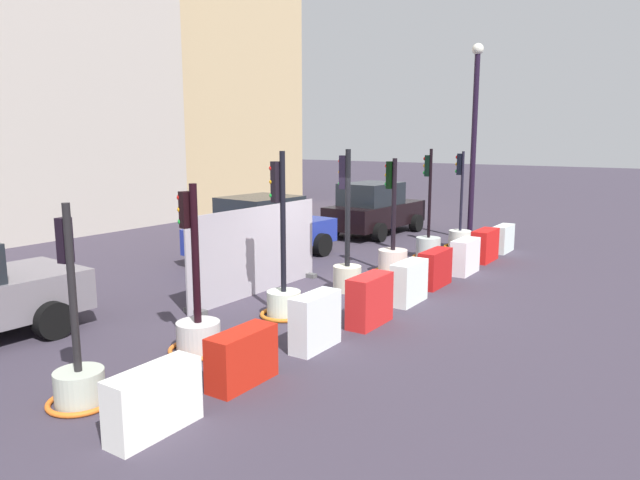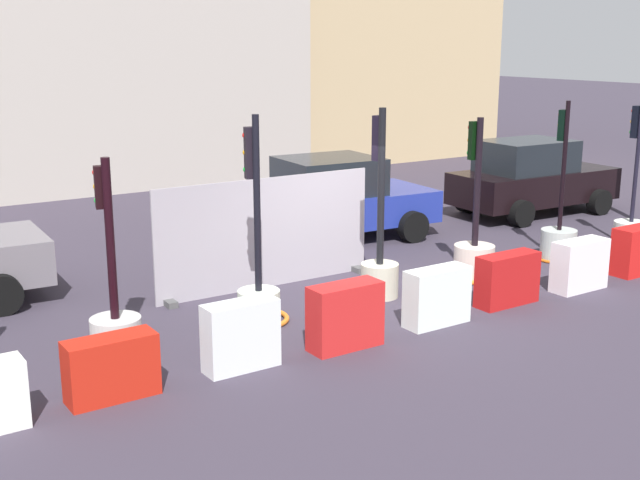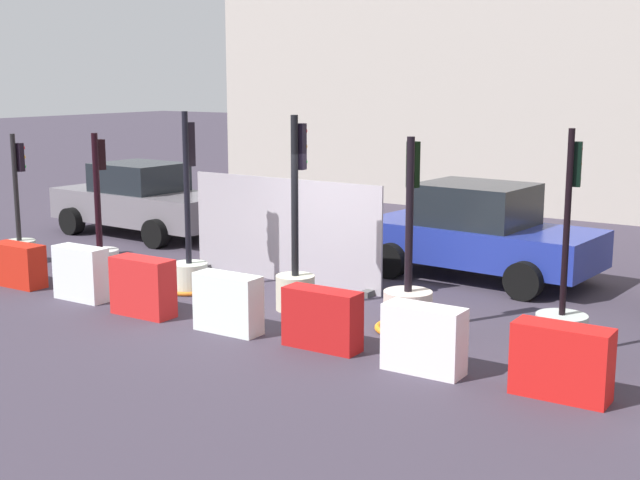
% 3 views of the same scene
% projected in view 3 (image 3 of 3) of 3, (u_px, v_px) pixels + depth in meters
% --- Properties ---
extents(ground_plane, '(120.00, 120.00, 0.00)m').
position_uv_depth(ground_plane, '(279.00, 312.00, 13.65)').
color(ground_plane, '#39323F').
extents(traffic_light_0, '(0.85, 0.85, 2.58)m').
position_uv_depth(traffic_light_0, '(20.00, 243.00, 17.22)').
color(traffic_light_0, '#ACB3A3').
rests_on(traffic_light_0, ground_plane).
extents(traffic_light_1, '(0.97, 0.97, 2.67)m').
position_uv_depth(traffic_light_1, '(100.00, 252.00, 16.14)').
color(traffic_light_1, beige).
rests_on(traffic_light_1, ground_plane).
extents(traffic_light_2, '(0.92, 0.92, 3.11)m').
position_uv_depth(traffic_light_2, '(189.00, 263.00, 14.94)').
color(traffic_light_2, silver).
rests_on(traffic_light_2, ground_plane).
extents(traffic_light_3, '(0.62, 0.62, 3.10)m').
position_uv_depth(traffic_light_3, '(296.00, 271.00, 13.68)').
color(traffic_light_3, '#BCB8A0').
rests_on(traffic_light_3, ground_plane).
extents(traffic_light_4, '(0.97, 0.97, 2.85)m').
position_uv_depth(traffic_light_4, '(408.00, 302.00, 12.55)').
color(traffic_light_4, beige).
rests_on(traffic_light_4, ground_plane).
extents(traffic_light_5, '(0.86, 0.86, 3.04)m').
position_uv_depth(traffic_light_5, '(562.00, 324.00, 11.38)').
color(traffic_light_5, '#ACB5B0').
rests_on(traffic_light_5, ground_plane).
extents(construction_barrier_1, '(1.08, 0.43, 0.76)m').
position_uv_depth(construction_barrier_1, '(18.00, 265.00, 15.27)').
color(construction_barrier_1, red).
rests_on(construction_barrier_1, ground_plane).
extents(construction_barrier_2, '(0.99, 0.38, 0.91)m').
position_uv_depth(construction_barrier_2, '(81.00, 273.00, 14.31)').
color(construction_barrier_2, silver).
rests_on(construction_barrier_2, ground_plane).
extents(construction_barrier_3, '(1.05, 0.43, 0.91)m').
position_uv_depth(construction_barrier_3, '(143.00, 287.00, 13.37)').
color(construction_barrier_3, red).
rests_on(construction_barrier_3, ground_plane).
extents(construction_barrier_4, '(1.04, 0.40, 0.86)m').
position_uv_depth(construction_barrier_4, '(228.00, 303.00, 12.50)').
color(construction_barrier_4, silver).
rests_on(construction_barrier_4, ground_plane).
extents(construction_barrier_5, '(1.11, 0.40, 0.83)m').
position_uv_depth(construction_barrier_5, '(322.00, 319.00, 11.74)').
color(construction_barrier_5, '#B31515').
rests_on(construction_barrier_5, ground_plane).
extents(construction_barrier_6, '(1.04, 0.42, 0.86)m').
position_uv_depth(construction_barrier_6, '(424.00, 339.00, 10.79)').
color(construction_barrier_6, silver).
rests_on(construction_barrier_6, ground_plane).
extents(construction_barrier_7, '(1.13, 0.45, 0.87)m').
position_uv_depth(construction_barrier_7, '(562.00, 362.00, 9.92)').
color(construction_barrier_7, red).
rests_on(construction_barrier_7, ground_plane).
extents(car_grey_saloon, '(4.65, 2.35, 1.70)m').
position_uv_depth(car_grey_saloon, '(142.00, 200.00, 20.19)').
color(car_grey_saloon, slate).
rests_on(car_grey_saloon, ground_plane).
extents(car_blue_estate, '(4.39, 2.49, 1.75)m').
position_uv_depth(car_blue_estate, '(479.00, 233.00, 15.82)').
color(car_blue_estate, navy).
rests_on(car_blue_estate, ground_plane).
extents(building_main_facade, '(16.96, 10.08, 11.42)m').
position_uv_depth(building_main_facade, '(522.00, 11.00, 27.16)').
color(building_main_facade, '#B2A89D').
rests_on(building_main_facade, ground_plane).
extents(site_fence_panel, '(4.07, 0.50, 1.89)m').
position_uv_depth(site_fence_panel, '(284.00, 233.00, 15.54)').
color(site_fence_panel, '#A19BA4').
rests_on(site_fence_panel, ground_plane).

